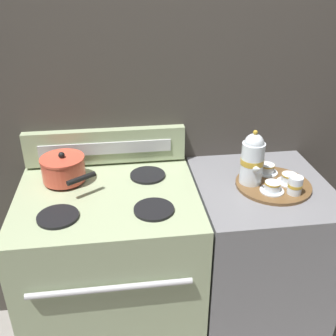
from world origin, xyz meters
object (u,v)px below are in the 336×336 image
Objects in this scene: creamer_jug at (295,185)px; serving_tray at (273,185)px; teapot at (253,159)px; saucepan at (64,169)px; teacup_front at (272,187)px; teacup_left at (289,179)px; stove at (114,278)px; teacup_right at (267,169)px.

serving_tray is at bearing 121.15° from creamer_jug.
creamer_jug is (0.15, -0.12, -0.08)m from teapot.
saucepan reaches higher than teacup_front.
teapot is 2.42× the size of teacup_left.
teacup_front is at bearing -6.82° from stove.
teacup_right is (0.92, -0.06, -0.03)m from saucepan.
teacup_right is at bearing 6.05° from stove.
teapot is at bearing 164.84° from serving_tray.
saucepan is 1.00m from creamer_jug.
teacup_front is (0.07, -0.09, -0.09)m from teapot.
teacup_right is at bearing -3.95° from saucepan.
serving_tray is at bearing 63.65° from teacup_front.
teacup_front is (-0.03, -0.06, 0.03)m from serving_tray.
teacup_right and teacup_front have the same top height.
serving_tray is at bearing -92.29° from teacup_right.
teacup_front is (0.70, -0.08, 0.50)m from stove.
teacup_left is (0.79, -0.02, 0.50)m from stove.
saucepan reaches higher than serving_tray.
teacup_left is 1.00× the size of teacup_right.
saucepan reaches higher than teacup_left.
saucepan is 2.69× the size of teacup_right.
stove is 9.28× the size of teacup_front.
saucepan is at bearing 165.74° from teacup_front.
stove is 3.45× the size of saucepan.
serving_tray is at bearing -15.16° from teapot.
saucepan is 1.11× the size of teapot.
saucepan is at bearing 176.05° from teacup_right.
saucepan is 2.69× the size of teacup_front.
saucepan reaches higher than creamer_jug.
stove is 0.58m from saucepan.
teacup_right is (0.00, 0.10, 0.03)m from serving_tray.
serving_tray is at bearing -1.59° from stove.
teacup_right is 1.30× the size of creamer_jug.
teacup_front is at bearing -14.26° from saucepan.
stove is at bearing 178.41° from serving_tray.
teacup_left is at bearing -10.37° from teapot.
stove is 0.94m from teacup_left.
teacup_front is at bearing -102.34° from teacup_right.
teapot is at bearing 0.58° from stove.
teacup_right is 1.00× the size of teacup_front.
serving_tray is (0.91, -0.16, -0.06)m from saucepan.
saucepan is at bearing 170.47° from teacup_left.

